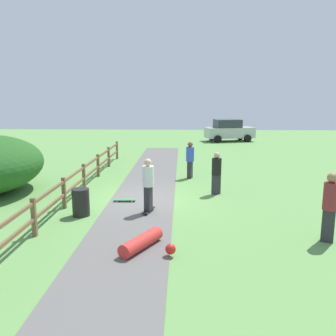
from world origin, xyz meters
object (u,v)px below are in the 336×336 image
at_px(skater_fallen, 144,242).
at_px(bystander_black, 216,171).
at_px(skater_riding, 148,183).
at_px(bystander_blue, 190,158).
at_px(trash_bin, 81,202).
at_px(skateboard_loose, 125,200).
at_px(bystander_maroon, 330,204).
at_px(parked_car_silver, 229,130).

xyz_separation_m(skater_fallen, bystander_black, (2.32, 5.46, 0.73)).
bearing_deg(skater_riding, bystander_black, 44.88).
bearing_deg(bystander_blue, trash_bin, -122.66).
bearing_deg(skater_fallen, bystander_black, 66.95).
bearing_deg(bystander_black, trash_bin, -148.55).
bearing_deg(bystander_black, skateboard_loose, -160.08).
distance_m(skateboard_loose, bystander_black, 3.79).
relative_size(trash_bin, bystander_blue, 0.51).
bearing_deg(bystander_black, bystander_maroon, -61.74).
relative_size(skater_riding, bystander_black, 1.07).
distance_m(skater_fallen, skateboard_loose, 4.36).
bearing_deg(skater_riding, bystander_maroon, -24.13).
bearing_deg(bystander_blue, bystander_maroon, -65.14).
bearing_deg(trash_bin, parked_car_silver, 70.32).
distance_m(bystander_maroon, parked_car_silver, 22.60).
bearing_deg(parked_car_silver, skater_riding, -104.45).
bearing_deg(bystander_maroon, skateboard_loose, 150.08).
bearing_deg(trash_bin, bystander_maroon, -14.61).
distance_m(bystander_blue, parked_car_silver, 15.46).
xyz_separation_m(trash_bin, skater_riding, (2.17, 0.37, 0.58)).
relative_size(skater_fallen, skateboard_loose, 1.83).
height_order(skater_riding, bystander_maroon, bystander_maroon).
relative_size(skater_riding, skateboard_loose, 2.26).
height_order(skater_riding, bystander_black, skater_riding).
bearing_deg(bystander_maroon, skater_fallen, -171.33).
height_order(trash_bin, bystander_maroon, bystander_maroon).
height_order(skater_fallen, skateboard_loose, skater_fallen).
relative_size(skater_riding, bystander_maroon, 0.96).
bearing_deg(skateboard_loose, bystander_maroon, -29.92).
height_order(trash_bin, parked_car_silver, parked_car_silver).
distance_m(trash_bin, bystander_blue, 6.82).
distance_m(skater_riding, bystander_maroon, 5.50).
bearing_deg(bystander_maroon, bystander_blue, 114.86).
distance_m(skateboard_loose, parked_car_silver, 20.14).
distance_m(trash_bin, bystander_maroon, 7.45).
xyz_separation_m(skater_riding, bystander_black, (2.48, 2.47, -0.10)).
bearing_deg(bystander_black, bystander_blue, 108.85).
bearing_deg(skater_riding, parked_car_silver, 75.55).
height_order(bystander_black, bystander_blue, bystander_blue).
relative_size(trash_bin, bystander_black, 0.53).
xyz_separation_m(bystander_black, parked_car_silver, (2.76, 17.88, 0.03)).
xyz_separation_m(trash_bin, bystander_black, (4.65, 2.84, 0.48)).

